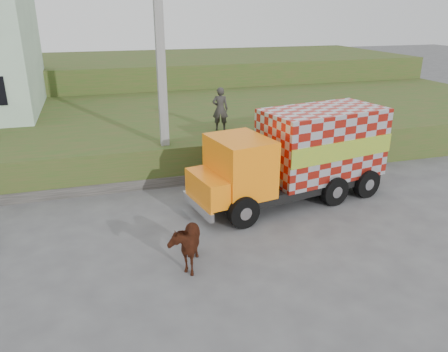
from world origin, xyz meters
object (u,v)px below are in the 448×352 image
object	(u,v)px
utility_pole	(162,75)
cow	(185,242)
cargo_truck	(300,155)
pedestrian	(220,109)

from	to	relation	value
utility_pole	cow	xyz separation A→B (m)	(-0.54, -6.05, -3.40)
utility_pole	cow	size ratio (longest dim) A/B	4.98
utility_pole	cargo_truck	bearing A→B (deg)	-34.73
cow	pedestrian	xyz separation A→B (m)	(3.13, 7.46, 1.73)
cargo_truck	pedestrian	size ratio (longest dim) A/B	4.01
cargo_truck	cow	bearing A→B (deg)	-157.07
utility_pole	cow	distance (m)	6.96
cargo_truck	pedestrian	world-z (taller)	pedestrian
utility_pole	pedestrian	size ratio (longest dim) A/B	4.41
cow	pedestrian	size ratio (longest dim) A/B	0.89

